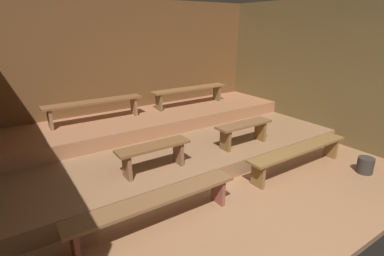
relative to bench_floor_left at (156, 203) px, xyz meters
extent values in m
cube|color=#9D6D49|center=(1.22, 1.08, -0.35)|extent=(6.39, 5.06, 0.08)
cube|color=brown|center=(1.22, 3.24, 1.00)|extent=(6.39, 0.06, 2.62)
cube|color=brown|center=(4.05, 1.08, 1.00)|extent=(0.06, 5.06, 2.62)
cube|color=#956B48|center=(1.22, 1.79, -0.19)|extent=(5.59, 2.84, 0.24)
cube|color=#A86E4A|center=(1.22, 2.54, 0.05)|extent=(5.59, 1.35, 0.24)
cube|color=brown|center=(0.00, 0.00, 0.05)|extent=(1.97, 0.28, 0.04)
cube|color=brown|center=(-0.87, 0.00, -0.14)|extent=(0.05, 0.22, 0.35)
cube|color=brown|center=(0.87, 0.00, -0.14)|extent=(0.05, 0.22, 0.35)
cube|color=brown|center=(2.44, 0.00, 0.05)|extent=(1.97, 0.28, 0.04)
cube|color=olive|center=(1.57, 0.00, -0.14)|extent=(0.05, 0.22, 0.35)
cube|color=olive|center=(3.31, 0.00, -0.14)|extent=(0.05, 0.22, 0.35)
cube|color=brown|center=(0.39, 0.81, 0.30)|extent=(1.02, 0.28, 0.04)
cube|color=brown|center=(0.00, 0.81, 0.11)|extent=(0.05, 0.22, 0.35)
cube|color=brown|center=(0.78, 0.81, 0.11)|extent=(0.05, 0.22, 0.35)
cube|color=brown|center=(2.05, 0.81, 0.30)|extent=(1.02, 0.28, 0.04)
cube|color=brown|center=(1.66, 0.81, 0.11)|extent=(0.05, 0.22, 0.35)
cube|color=brown|center=(2.44, 0.81, 0.11)|extent=(0.05, 0.22, 0.35)
cube|color=brown|center=(0.20, 2.71, 0.54)|extent=(1.74, 0.28, 0.04)
cube|color=olive|center=(-0.55, 2.71, 0.35)|extent=(0.05, 0.22, 0.35)
cube|color=olive|center=(0.95, 2.71, 0.35)|extent=(0.05, 0.22, 0.35)
cube|color=brown|center=(2.24, 2.71, 0.54)|extent=(1.74, 0.28, 0.04)
cube|color=brown|center=(1.49, 2.71, 0.35)|extent=(0.05, 0.22, 0.35)
cube|color=brown|center=(2.99, 2.71, 0.35)|extent=(0.05, 0.22, 0.35)
cylinder|color=#332D28|center=(3.23, -0.62, -0.19)|extent=(0.23, 0.23, 0.25)
camera|label=1|loc=(-1.23, -2.51, 1.83)|focal=27.75mm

